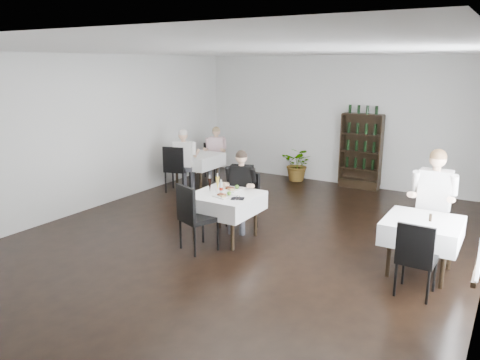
{
  "coord_description": "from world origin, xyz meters",
  "views": [
    {
      "loc": [
        3.68,
        -6.11,
        2.84
      ],
      "look_at": [
        -0.14,
        0.2,
        0.98
      ],
      "focal_mm": 35.0,
      "sensor_mm": 36.0,
      "label": 1
    }
  ],
  "objects_px": {
    "main_table": "(225,202)",
    "potted_tree": "(298,164)",
    "diner_main": "(240,184)",
    "wine_shelf": "(361,152)"
  },
  "relations": [
    {
      "from": "main_table",
      "to": "diner_main",
      "type": "distance_m",
      "value": 0.55
    },
    {
      "from": "potted_tree",
      "to": "diner_main",
      "type": "relative_size",
      "value": 0.6
    },
    {
      "from": "diner_main",
      "to": "wine_shelf",
      "type": "bearing_deg",
      "value": 76.31
    },
    {
      "from": "main_table",
      "to": "potted_tree",
      "type": "height_order",
      "value": "potted_tree"
    },
    {
      "from": "potted_tree",
      "to": "wine_shelf",
      "type": "bearing_deg",
      "value": 4.39
    },
    {
      "from": "main_table",
      "to": "wine_shelf",
      "type": "bearing_deg",
      "value": 78.22
    },
    {
      "from": "wine_shelf",
      "to": "potted_tree",
      "type": "bearing_deg",
      "value": -175.61
    },
    {
      "from": "potted_tree",
      "to": "main_table",
      "type": "bearing_deg",
      "value": -81.99
    },
    {
      "from": "wine_shelf",
      "to": "potted_tree",
      "type": "xyz_separation_m",
      "value": [
        -1.49,
        -0.11,
        -0.43
      ]
    },
    {
      "from": "wine_shelf",
      "to": "diner_main",
      "type": "distance_m",
      "value": 3.91
    }
  ]
}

